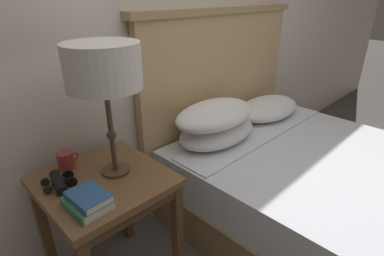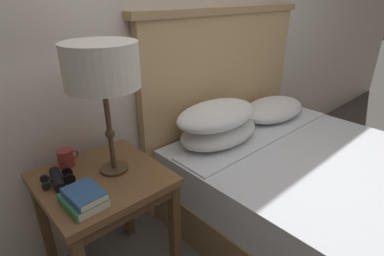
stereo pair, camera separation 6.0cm
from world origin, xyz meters
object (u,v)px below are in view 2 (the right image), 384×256
(book_stacked_on_top, at_px, (84,194))
(binoculars_pair, at_px, (57,179))
(coffee_mug, at_px, (66,158))
(bed, at_px, (317,187))
(book_on_nightstand, at_px, (83,201))
(table_lamp, at_px, (102,68))
(nightstand, at_px, (104,193))

(book_stacked_on_top, relative_size, binoculars_pair, 1.03)
(book_stacked_on_top, xyz_separation_m, coffee_mug, (0.06, 0.34, -0.01))
(bed, distance_m, coffee_mug, 1.47)
(bed, bearing_deg, book_on_nightstand, 163.38)
(bed, bearing_deg, table_lamp, 153.62)
(nightstand, height_order, book_stacked_on_top, book_stacked_on_top)
(bed, height_order, book_stacked_on_top, bed)
(binoculars_pair, bearing_deg, coffee_mug, 53.48)
(coffee_mug, bearing_deg, nightstand, -68.62)
(book_stacked_on_top, xyz_separation_m, binoculars_pair, (-0.03, 0.22, -0.03))
(bed, xyz_separation_m, coffee_mug, (-1.23, 0.72, 0.38))
(table_lamp, bearing_deg, book_on_nightstand, -146.01)
(book_on_nightstand, bearing_deg, table_lamp, 33.99)
(nightstand, distance_m, book_stacked_on_top, 0.25)
(bed, bearing_deg, binoculars_pair, 155.35)
(table_lamp, relative_size, book_on_nightstand, 3.23)
(table_lamp, distance_m, binoculars_pair, 0.53)
(book_stacked_on_top, bearing_deg, table_lamp, 35.84)
(bed, relative_size, book_on_nightstand, 10.29)
(book_stacked_on_top, bearing_deg, book_on_nightstand, 126.79)
(nightstand, xyz_separation_m, coffee_mug, (-0.08, 0.20, 0.14))
(nightstand, distance_m, book_on_nightstand, 0.23)
(binoculars_pair, bearing_deg, bed, -24.65)
(nightstand, relative_size, bed, 0.35)
(book_stacked_on_top, bearing_deg, binoculars_pair, 96.59)
(book_on_nightstand, height_order, binoculars_pair, binoculars_pair)
(book_on_nightstand, distance_m, coffee_mug, 0.35)
(bed, relative_size, book_stacked_on_top, 11.13)
(book_on_nightstand, height_order, book_stacked_on_top, book_stacked_on_top)
(bed, height_order, table_lamp, bed)
(bed, distance_m, table_lamp, 1.46)
(book_on_nightstand, bearing_deg, coffee_mug, 78.52)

